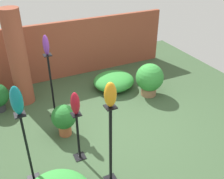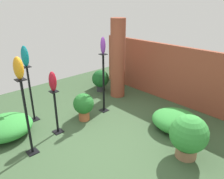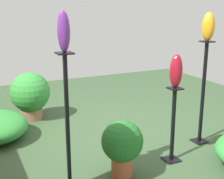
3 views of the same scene
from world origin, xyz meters
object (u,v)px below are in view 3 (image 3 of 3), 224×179
object	(u,v)px
pedestal_amber	(203,97)
art_vase_violet	(64,31)
art_vase_ruby	(176,71)
potted_plant_front_right	(30,94)
pedestal_violet	(68,130)
pedestal_ruby	(173,128)
potted_plant_mid_left	(122,144)
art_vase_amber	(208,27)

from	to	relation	value
pedestal_amber	art_vase_violet	size ratio (longest dim) A/B	3.69
art_vase_violet	art_vase_ruby	size ratio (longest dim) A/B	0.96
potted_plant_front_right	art_vase_ruby	bearing A→B (deg)	-150.57
pedestal_violet	pedestal_ruby	world-z (taller)	pedestal_violet
pedestal_amber	art_vase_ruby	bearing A→B (deg)	111.98
pedestal_violet	art_vase_violet	size ratio (longest dim) A/B	3.76
pedestal_violet	potted_plant_mid_left	world-z (taller)	pedestal_violet
art_vase_violet	art_vase_amber	xyz separation A→B (m)	(0.36, -2.12, -0.04)
art_vase_amber	potted_plant_front_right	distance (m)	3.13
pedestal_violet	pedestal_amber	size ratio (longest dim) A/B	1.02
pedestal_amber	potted_plant_mid_left	world-z (taller)	pedestal_amber
art_vase_violet	potted_plant_mid_left	xyz separation A→B (m)	(0.03, -0.66, -1.31)
pedestal_violet	art_vase_ruby	distance (m)	1.48
pedestal_ruby	potted_plant_front_right	bearing A→B (deg)	29.43
potted_plant_front_right	art_vase_violet	bearing A→B (deg)	178.00
art_vase_amber	art_vase_ruby	bearing A→B (deg)	111.98
art_vase_ruby	potted_plant_mid_left	bearing A→B (deg)	93.07
art_vase_amber	potted_plant_front_right	size ratio (longest dim) A/B	0.46
pedestal_violet	art_vase_amber	size ratio (longest dim) A/B	3.94
pedestal_amber	art_vase_amber	size ratio (longest dim) A/B	3.87
art_vase_amber	potted_plant_front_right	world-z (taller)	art_vase_amber
art_vase_violet	potted_plant_mid_left	size ratio (longest dim) A/B	0.59
pedestal_amber	potted_plant_mid_left	bearing A→B (deg)	102.70
potted_plant_mid_left	pedestal_amber	bearing A→B (deg)	-77.30
art_vase_violet	potted_plant_front_right	bearing A→B (deg)	-2.00
potted_plant_mid_left	potted_plant_front_right	bearing A→B (deg)	13.57
pedestal_amber	art_vase_violet	world-z (taller)	art_vase_violet
art_vase_ruby	art_vase_amber	xyz separation A→B (m)	(0.29, -0.72, 0.49)
pedestal_ruby	pedestal_amber	xyz separation A→B (m)	(0.29, -0.72, 0.24)
potted_plant_mid_left	potted_plant_front_right	size ratio (longest dim) A/B	0.81
pedestal_violet	potted_plant_front_right	size ratio (longest dim) A/B	1.80
pedestal_amber	art_vase_amber	world-z (taller)	art_vase_amber
art_vase_ruby	pedestal_ruby	bearing A→B (deg)	180.00
pedestal_amber	art_vase_ruby	xyz separation A→B (m)	(-0.29, 0.72, 0.50)
pedestal_violet	pedestal_ruby	bearing A→B (deg)	-87.19
pedestal_ruby	art_vase_ruby	distance (m)	0.74
pedestal_violet	potted_plant_mid_left	distance (m)	0.72
pedestal_violet	potted_plant_front_right	distance (m)	2.41
art_vase_violet	art_vase_ruby	world-z (taller)	art_vase_violet
potted_plant_mid_left	pedestal_violet	bearing A→B (deg)	92.51
pedestal_violet	art_vase_amber	bearing A→B (deg)	-80.40
pedestal_ruby	potted_plant_mid_left	size ratio (longest dim) A/B	1.44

